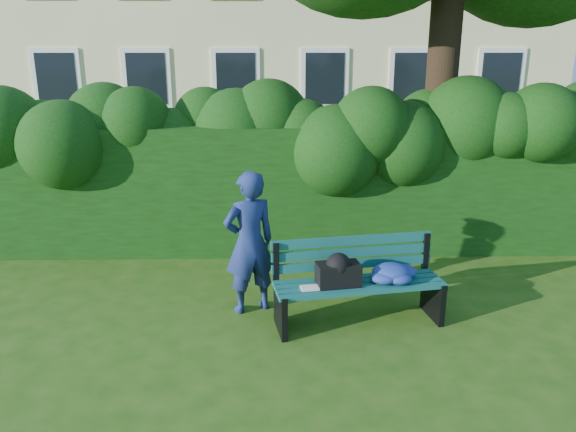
{
  "coord_description": "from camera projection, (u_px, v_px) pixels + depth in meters",
  "views": [
    {
      "loc": [
        -0.14,
        -5.62,
        2.84
      ],
      "look_at": [
        0.0,
        0.6,
        0.95
      ],
      "focal_mm": 35.0,
      "sensor_mm": 36.0,
      "label": 1
    }
  ],
  "objects": [
    {
      "name": "ground",
      "position": [
        289.0,
        314.0,
        6.21
      ],
      "size": [
        80.0,
        80.0,
        0.0
      ],
      "primitive_type": "plane",
      "color": "#25520F",
      "rests_on": "ground"
    },
    {
      "name": "hedge",
      "position": [
        286.0,
        187.0,
        8.05
      ],
      "size": [
        10.0,
        1.0,
        1.8
      ],
      "color": "black",
      "rests_on": "ground"
    },
    {
      "name": "park_bench",
      "position": [
        362.0,
        278.0,
        5.89
      ],
      "size": [
        1.84,
        0.84,
        0.89
      ],
      "rotation": [
        0.0,
        0.0,
        0.17
      ],
      "color": "#0D443A",
      "rests_on": "ground"
    },
    {
      "name": "man_reading",
      "position": [
        250.0,
        243.0,
        6.08
      ],
      "size": [
        0.69,
        0.59,
        1.59
      ],
      "primitive_type": "imported",
      "rotation": [
        0.0,
        0.0,
        3.57
      ],
      "color": "navy",
      "rests_on": "ground"
    }
  ]
}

